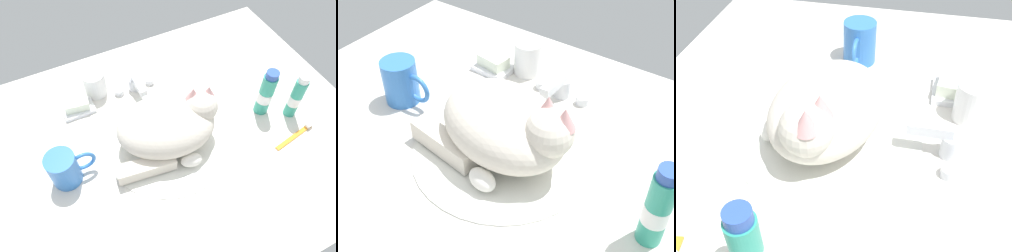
# 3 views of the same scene
# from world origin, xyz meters

# --- Properties ---
(ground_plane) EXTENTS (1.10, 0.83, 0.03)m
(ground_plane) POSITION_xyz_m (0.00, 0.00, -0.01)
(ground_plane) COLOR silver
(sink_basin) EXTENTS (0.34, 0.34, 0.01)m
(sink_basin) POSITION_xyz_m (0.00, 0.00, 0.00)
(sink_basin) COLOR silver
(sink_basin) RESTS_ON ground_plane
(faucet) EXTENTS (0.13, 0.10, 0.06)m
(faucet) POSITION_xyz_m (0.00, 0.21, 0.03)
(faucet) COLOR silver
(faucet) RESTS_ON ground_plane
(cat) EXTENTS (0.31, 0.24, 0.15)m
(cat) POSITION_xyz_m (0.01, -0.00, 0.07)
(cat) COLOR beige
(cat) RESTS_ON sink_basin
(coffee_mug) EXTENTS (0.12, 0.07, 0.10)m
(coffee_mug) POSITION_xyz_m (-0.27, 0.01, 0.05)
(coffee_mug) COLOR #3372C6
(coffee_mug) RESTS_ON ground_plane
(rinse_cup) EXTENTS (0.07, 0.07, 0.08)m
(rinse_cup) POSITION_xyz_m (-0.11, 0.25, 0.04)
(rinse_cup) COLOR white
(rinse_cup) RESTS_ON ground_plane
(soap_dish) EXTENTS (0.09, 0.06, 0.01)m
(soap_dish) POSITION_xyz_m (-0.18, 0.21, 0.01)
(soap_dish) COLOR white
(soap_dish) RESTS_ON ground_plane
(soap_bar) EXTENTS (0.07, 0.05, 0.03)m
(soap_bar) POSITION_xyz_m (-0.18, 0.21, 0.03)
(soap_bar) COLOR silver
(soap_bar) RESTS_ON soap_dish
(toothpaste_bottle) EXTENTS (0.04, 0.04, 0.15)m
(toothpaste_bottle) POSITION_xyz_m (0.29, -0.03, 0.07)
(toothpaste_bottle) COLOR teal
(toothpaste_bottle) RESTS_ON ground_plane
(mouthwash_bottle) EXTENTS (0.03, 0.03, 0.15)m
(mouthwash_bottle) POSITION_xyz_m (0.36, -0.07, 0.07)
(mouthwash_bottle) COLOR teal
(mouthwash_bottle) RESTS_ON ground_plane
(toothbrush) EXTENTS (0.14, 0.04, 0.02)m
(toothbrush) POSITION_xyz_m (0.33, -0.14, 0.01)
(toothbrush) COLOR orange
(toothbrush) RESTS_ON ground_plane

